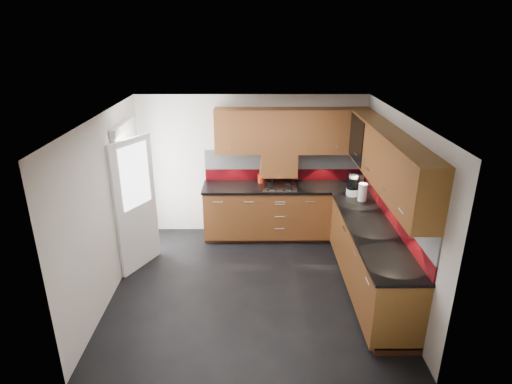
{
  "coord_description": "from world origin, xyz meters",
  "views": [
    {
      "loc": [
        0.02,
        -5.15,
        3.43
      ],
      "look_at": [
        0.06,
        0.65,
        1.16
      ],
      "focal_mm": 30.0,
      "sensor_mm": 36.0,
      "label": 1
    }
  ],
  "objects_px": {
    "toaster": "(356,179)",
    "food_processor": "(353,186)",
    "utensil_pot": "(261,177)",
    "gas_hob": "(279,186)"
  },
  "relations": [
    {
      "from": "gas_hob",
      "to": "utensil_pot",
      "type": "height_order",
      "value": "utensil_pot"
    },
    {
      "from": "gas_hob",
      "to": "utensil_pot",
      "type": "relative_size",
      "value": 1.33
    },
    {
      "from": "utensil_pot",
      "to": "gas_hob",
      "type": "bearing_deg",
      "value": -34.28
    },
    {
      "from": "toaster",
      "to": "food_processor",
      "type": "distance_m",
      "value": 0.54
    },
    {
      "from": "toaster",
      "to": "food_processor",
      "type": "bearing_deg",
      "value": -108.73
    },
    {
      "from": "utensil_pot",
      "to": "toaster",
      "type": "xyz_separation_m",
      "value": [
        1.6,
        -0.09,
        -0.01
      ]
    },
    {
      "from": "utensil_pot",
      "to": "food_processor",
      "type": "distance_m",
      "value": 1.54
    },
    {
      "from": "toaster",
      "to": "food_processor",
      "type": "relative_size",
      "value": 0.85
    },
    {
      "from": "gas_hob",
      "to": "utensil_pot",
      "type": "distance_m",
      "value": 0.37
    },
    {
      "from": "gas_hob",
      "to": "utensil_pot",
      "type": "xyz_separation_m",
      "value": [
        -0.3,
        0.2,
        0.08
      ]
    }
  ]
}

